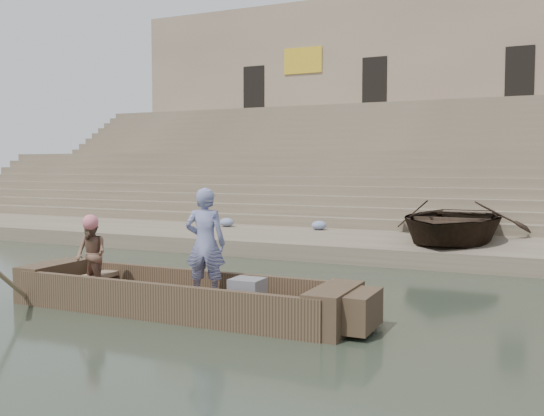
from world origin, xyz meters
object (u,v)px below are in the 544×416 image
Objects in this scene: main_rowboat at (178,305)px; standing_man at (205,243)px; rowing_man at (91,255)px; beached_rowboat at (451,221)px; television at (247,292)px.

main_rowboat is 2.90× the size of standing_man.
standing_man is at bearing 17.86° from main_rowboat.
beached_rowboat is at bearing 73.19° from rowing_man.
standing_man is 1.03m from television.
standing_man reaches higher than rowing_man.
rowing_man is (-2.04, -0.23, -0.27)m from standing_man.
main_rowboat is at bearing 17.70° from rowing_man.
main_rowboat is 4.22× the size of rowing_man.
rowing_man is 2.58× the size of television.
television is 0.09× the size of beached_rowboat.
main_rowboat is 1.02× the size of beached_rowboat.
television is at bearing -101.67° from beached_rowboat.
rowing_man is at bearing -176.49° from main_rowboat.
beached_rowboat reaches higher than rowing_man.
beached_rowboat is at bearing -124.25° from standing_man.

